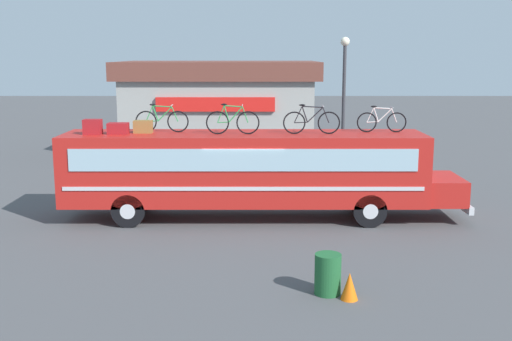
{
  "coord_description": "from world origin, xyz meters",
  "views": [
    {
      "loc": [
        0.39,
        -19.81,
        5.34
      ],
      "look_at": [
        0.34,
        0.0,
        1.6
      ],
      "focal_mm": 43.66,
      "sensor_mm": 36.0,
      "label": 1
    }
  ],
  "objects_px": {
    "bus": "(252,169)",
    "luggage_bag_1": "(94,127)",
    "rooftop_bicycle_2": "(234,122)",
    "luggage_bag_3": "(145,127)",
    "rooftop_bicycle_1": "(163,120)",
    "traffic_cone": "(351,286)",
    "luggage_bag_2": "(120,128)",
    "rooftop_bicycle_3": "(313,122)",
    "rooftop_bicycle_4": "(383,121)",
    "street_lamp": "(345,94)",
    "trash_bin": "(329,274)"
  },
  "relations": [
    {
      "from": "rooftop_bicycle_1",
      "to": "rooftop_bicycle_3",
      "type": "relative_size",
      "value": 0.95
    },
    {
      "from": "rooftop_bicycle_2",
      "to": "trash_bin",
      "type": "xyz_separation_m",
      "value": [
        2.35,
        -6.32,
        -2.75
      ]
    },
    {
      "from": "trash_bin",
      "to": "rooftop_bicycle_3",
      "type": "bearing_deg",
      "value": 88.68
    },
    {
      "from": "bus",
      "to": "luggage_bag_1",
      "type": "xyz_separation_m",
      "value": [
        -5.01,
        -0.23,
        1.4
      ]
    },
    {
      "from": "luggage_bag_1",
      "to": "traffic_cone",
      "type": "height_order",
      "value": "luggage_bag_1"
    },
    {
      "from": "rooftop_bicycle_2",
      "to": "rooftop_bicycle_3",
      "type": "bearing_deg",
      "value": 1.29
    },
    {
      "from": "bus",
      "to": "rooftop_bicycle_3",
      "type": "bearing_deg",
      "value": -4.53
    },
    {
      "from": "rooftop_bicycle_2",
      "to": "rooftop_bicycle_3",
      "type": "distance_m",
      "value": 2.5
    },
    {
      "from": "bus",
      "to": "luggage_bag_2",
      "type": "height_order",
      "value": "luggage_bag_2"
    },
    {
      "from": "rooftop_bicycle_1",
      "to": "rooftop_bicycle_3",
      "type": "height_order",
      "value": "rooftop_bicycle_3"
    },
    {
      "from": "luggage_bag_3",
      "to": "rooftop_bicycle_3",
      "type": "relative_size",
      "value": 0.32
    },
    {
      "from": "luggage_bag_3",
      "to": "rooftop_bicycle_1",
      "type": "height_order",
      "value": "rooftop_bicycle_1"
    },
    {
      "from": "street_lamp",
      "to": "trash_bin",
      "type": "bearing_deg",
      "value": -99.22
    },
    {
      "from": "rooftop_bicycle_4",
      "to": "traffic_cone",
      "type": "relative_size",
      "value": 2.61
    },
    {
      "from": "luggage_bag_2",
      "to": "rooftop_bicycle_1",
      "type": "height_order",
      "value": "rooftop_bicycle_1"
    },
    {
      "from": "rooftop_bicycle_3",
      "to": "rooftop_bicycle_2",
      "type": "bearing_deg",
      "value": -178.71
    },
    {
      "from": "luggage_bag_3",
      "to": "street_lamp",
      "type": "distance_m",
      "value": 8.86
    },
    {
      "from": "rooftop_bicycle_3",
      "to": "rooftop_bicycle_4",
      "type": "bearing_deg",
      "value": 11.08
    },
    {
      "from": "bus",
      "to": "rooftop_bicycle_2",
      "type": "bearing_deg",
      "value": -160.23
    },
    {
      "from": "bus",
      "to": "rooftop_bicycle_1",
      "type": "relative_size",
      "value": 7.48
    },
    {
      "from": "bus",
      "to": "rooftop_bicycle_3",
      "type": "relative_size",
      "value": 7.13
    },
    {
      "from": "luggage_bag_2",
      "to": "rooftop_bicycle_3",
      "type": "distance_m",
      "value": 6.15
    },
    {
      "from": "rooftop_bicycle_2",
      "to": "street_lamp",
      "type": "bearing_deg",
      "value": 52.1
    },
    {
      "from": "luggage_bag_3",
      "to": "street_lamp",
      "type": "height_order",
      "value": "street_lamp"
    },
    {
      "from": "rooftop_bicycle_2",
      "to": "luggage_bag_1",
      "type": "bearing_deg",
      "value": -179.71
    },
    {
      "from": "traffic_cone",
      "to": "rooftop_bicycle_3",
      "type": "bearing_deg",
      "value": 92.52
    },
    {
      "from": "luggage_bag_1",
      "to": "luggage_bag_3",
      "type": "xyz_separation_m",
      "value": [
        1.53,
        0.36,
        -0.04
      ]
    },
    {
      "from": "rooftop_bicycle_2",
      "to": "street_lamp",
      "type": "relative_size",
      "value": 0.28
    },
    {
      "from": "rooftop_bicycle_3",
      "to": "luggage_bag_1",
      "type": "bearing_deg",
      "value": -179.35
    },
    {
      "from": "rooftop_bicycle_2",
      "to": "traffic_cone",
      "type": "bearing_deg",
      "value": -67.22
    },
    {
      "from": "street_lamp",
      "to": "rooftop_bicycle_2",
      "type": "bearing_deg",
      "value": -127.9
    },
    {
      "from": "luggage_bag_3",
      "to": "traffic_cone",
      "type": "relative_size",
      "value": 0.94
    },
    {
      "from": "bus",
      "to": "rooftop_bicycle_2",
      "type": "relative_size",
      "value": 7.63
    },
    {
      "from": "luggage_bag_1",
      "to": "traffic_cone",
      "type": "bearing_deg",
      "value": -42.54
    },
    {
      "from": "rooftop_bicycle_3",
      "to": "street_lamp",
      "type": "xyz_separation_m",
      "value": [
        1.77,
        5.43,
        0.52
      ]
    },
    {
      "from": "rooftop_bicycle_4",
      "to": "street_lamp",
      "type": "bearing_deg",
      "value": 96.29
    },
    {
      "from": "bus",
      "to": "traffic_cone",
      "type": "xyz_separation_m",
      "value": [
        2.22,
        -6.86,
        -1.34
      ]
    },
    {
      "from": "luggage_bag_1",
      "to": "street_lamp",
      "type": "distance_m",
      "value": 10.32
    },
    {
      "from": "luggage_bag_2",
      "to": "luggage_bag_3",
      "type": "xyz_separation_m",
      "value": [
        0.75,
        0.26,
        0.03
      ]
    },
    {
      "from": "bus",
      "to": "luggage_bag_1",
      "type": "bearing_deg",
      "value": -177.36
    },
    {
      "from": "traffic_cone",
      "to": "trash_bin",
      "type": "bearing_deg",
      "value": 142.86
    },
    {
      "from": "rooftop_bicycle_1",
      "to": "rooftop_bicycle_2",
      "type": "xyz_separation_m",
      "value": [
        2.32,
        -0.51,
        0.02
      ]
    },
    {
      "from": "luggage_bag_2",
      "to": "traffic_cone",
      "type": "bearing_deg",
      "value": -46.25
    },
    {
      "from": "rooftop_bicycle_2",
      "to": "traffic_cone",
      "type": "height_order",
      "value": "rooftop_bicycle_2"
    },
    {
      "from": "luggage_bag_3",
      "to": "rooftop_bicycle_2",
      "type": "height_order",
      "value": "rooftop_bicycle_2"
    },
    {
      "from": "luggage_bag_3",
      "to": "traffic_cone",
      "type": "xyz_separation_m",
      "value": [
        5.7,
        -6.99,
        -2.71
      ]
    },
    {
      "from": "luggage_bag_1",
      "to": "rooftop_bicycle_3",
      "type": "xyz_separation_m",
      "value": [
        6.93,
        0.08,
        0.16
      ]
    },
    {
      "from": "luggage_bag_2",
      "to": "rooftop_bicycle_3",
      "type": "relative_size",
      "value": 0.35
    },
    {
      "from": "luggage_bag_3",
      "to": "trash_bin",
      "type": "bearing_deg",
      "value": -51.73
    },
    {
      "from": "rooftop_bicycle_1",
      "to": "traffic_cone",
      "type": "distance_m",
      "value": 9.27
    }
  ]
}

